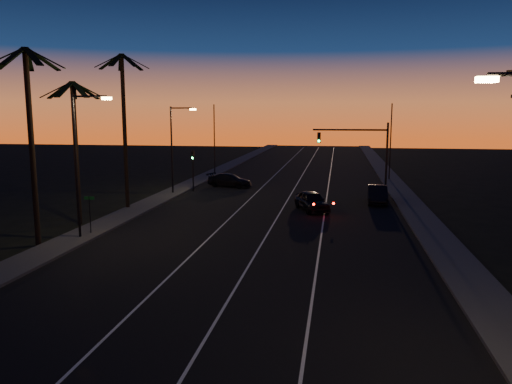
% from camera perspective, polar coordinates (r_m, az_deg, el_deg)
% --- Properties ---
extents(road, '(20.00, 170.00, 0.01)m').
position_cam_1_polar(road, '(39.52, 1.99, -2.46)').
color(road, black).
rests_on(road, ground).
extents(sidewalk_left, '(2.40, 170.00, 0.16)m').
position_cam_1_polar(sidewalk_left, '(42.38, -13.21, -1.81)').
color(sidewalk_left, '#3C3C39').
rests_on(sidewalk_left, ground).
extents(sidewalk_right, '(2.40, 170.00, 0.16)m').
position_cam_1_polar(sidewalk_right, '(39.70, 18.26, -2.75)').
color(sidewalk_right, '#3C3C39').
rests_on(sidewalk_right, ground).
extents(lane_stripe_left, '(0.12, 160.00, 0.01)m').
position_cam_1_polar(lane_stripe_left, '(40.00, -2.27, -2.31)').
color(lane_stripe_left, silver).
rests_on(lane_stripe_left, road).
extents(lane_stripe_mid, '(0.12, 160.00, 0.01)m').
position_cam_1_polar(lane_stripe_mid, '(39.46, 2.71, -2.47)').
color(lane_stripe_mid, silver).
rests_on(lane_stripe_mid, road).
extents(lane_stripe_right, '(0.12, 160.00, 0.01)m').
position_cam_1_polar(lane_stripe_right, '(39.22, 7.81, -2.61)').
color(lane_stripe_right, silver).
rests_on(lane_stripe_right, road).
extents(palm_near, '(4.25, 4.16, 11.53)m').
position_cam_1_polar(palm_near, '(31.72, -24.39, 6.81)').
color(palm_near, black).
rests_on(palm_near, ground).
extents(palm_mid, '(4.25, 4.16, 10.03)m').
position_cam_1_polar(palm_mid, '(37.18, -19.96, 6.00)').
color(palm_mid, black).
rests_on(palm_mid, ground).
extents(palm_far, '(4.25, 4.16, 12.53)m').
position_cam_1_polar(palm_far, '(42.07, -14.85, 8.37)').
color(palm_far, black).
rests_on(palm_far, ground).
extents(streetlight_left_near, '(2.55, 0.26, 9.00)m').
position_cam_1_polar(streetlight_left_near, '(32.53, -19.45, 4.04)').
color(streetlight_left_near, black).
rests_on(streetlight_left_near, ground).
extents(streetlight_left_far, '(2.55, 0.26, 8.50)m').
position_cam_1_polar(streetlight_left_far, '(49.06, -9.28, 5.61)').
color(streetlight_left_far, black).
rests_on(streetlight_left_far, ground).
extents(street_sign, '(0.70, 0.06, 2.60)m').
position_cam_1_polar(street_sign, '(33.93, -18.47, -1.98)').
color(street_sign, black).
rests_on(street_sign, ground).
extents(signal_mast, '(7.10, 0.41, 7.00)m').
position_cam_1_polar(signal_mast, '(48.57, 11.97, 5.17)').
color(signal_mast, black).
rests_on(signal_mast, ground).
extents(signal_post, '(0.28, 0.37, 4.20)m').
position_cam_1_polar(signal_post, '(50.75, -7.24, 3.30)').
color(signal_post, black).
rests_on(signal_post, ground).
extents(far_pole_left, '(0.14, 0.14, 9.00)m').
position_cam_1_polar(far_pole_left, '(65.48, -4.78, 6.01)').
color(far_pole_left, black).
rests_on(far_pole_left, ground).
extents(far_pole_right, '(0.14, 0.14, 9.00)m').
position_cam_1_polar(far_pole_right, '(60.82, 15.12, 5.51)').
color(far_pole_right, black).
rests_on(far_pole_right, ground).
extents(lead_car, '(3.59, 5.47, 1.59)m').
position_cam_1_polar(lead_car, '(40.77, 6.40, -1.02)').
color(lead_car, black).
rests_on(lead_car, road).
extents(right_car, '(1.80, 4.76, 1.55)m').
position_cam_1_polar(right_car, '(45.19, 13.71, -0.26)').
color(right_car, black).
rests_on(right_car, road).
extents(cross_car, '(5.22, 3.17, 1.41)m').
position_cam_1_polar(cross_car, '(53.83, -3.03, 1.35)').
color(cross_car, black).
rests_on(cross_car, road).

